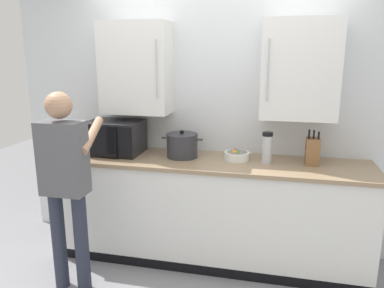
# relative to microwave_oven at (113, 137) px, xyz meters

# --- Properties ---
(back_wall_tiled) EXTENTS (4.00, 0.44, 2.81)m
(back_wall_tiled) POSITION_rel_microwave_oven_xyz_m (0.94, 0.29, 0.38)
(back_wall_tiled) COLOR silver
(back_wall_tiled) RESTS_ON ground_plane
(counter_unit) EXTENTS (2.81, 0.66, 0.95)m
(counter_unit) POSITION_rel_microwave_oven_xyz_m (0.94, -0.04, -0.63)
(counter_unit) COLOR white
(counter_unit) RESTS_ON ground_plane
(microwave_oven) EXTENTS (0.50, 0.41, 0.31)m
(microwave_oven) POSITION_rel_microwave_oven_xyz_m (0.00, 0.00, 0.00)
(microwave_oven) COLOR black
(microwave_oven) RESTS_ON counter_unit
(stock_pot) EXTENTS (0.38, 0.29, 0.25)m
(stock_pot) POSITION_rel_microwave_oven_xyz_m (0.67, 0.01, -0.04)
(stock_pot) COLOR #2D2D33
(stock_pot) RESTS_ON counter_unit
(thermos_flask) EXTENTS (0.09, 0.09, 0.27)m
(thermos_flask) POSITION_rel_microwave_oven_xyz_m (1.43, -0.02, -0.02)
(thermos_flask) COLOR #B7BABF
(thermos_flask) RESTS_ON counter_unit
(fruit_bowl) EXTENTS (0.22, 0.22, 0.10)m
(fruit_bowl) POSITION_rel_microwave_oven_xyz_m (1.17, 0.03, -0.11)
(fruit_bowl) COLOR white
(fruit_bowl) RESTS_ON counter_unit
(knife_block) EXTENTS (0.11, 0.15, 0.31)m
(knife_block) POSITION_rel_microwave_oven_xyz_m (1.80, 0.03, -0.04)
(knife_block) COLOR brown
(knife_block) RESTS_ON counter_unit
(person_figure) EXTENTS (0.44, 0.55, 1.60)m
(person_figure) POSITION_rel_microwave_oven_xyz_m (-0.06, -0.74, -0.15)
(person_figure) COLOR #282D3D
(person_figure) RESTS_ON ground_plane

